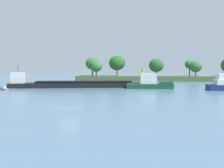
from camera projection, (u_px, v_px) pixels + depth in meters
The scene contains 5 objects.
ground_plane at pixel (69, 108), 44.24m from camera, with size 400.00×400.00×0.00m, color slate.
treeline_island at pixel (163, 72), 125.51m from camera, with size 68.23×11.20×9.77m.
tugboat at pixel (151, 84), 83.13m from camera, with size 11.99×4.36×5.01m.
cargo_barge at pixel (75, 84), 87.51m from camera, with size 36.87×13.11×5.79m.
small_motorboat at pixel (4, 89), 78.86m from camera, with size 4.22×4.88×0.89m.
Camera 1 is at (10.96, -43.00, 5.80)m, focal length 52.20 mm.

